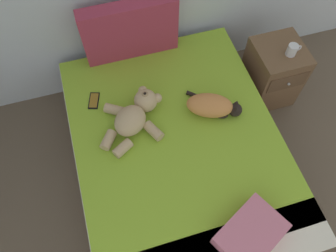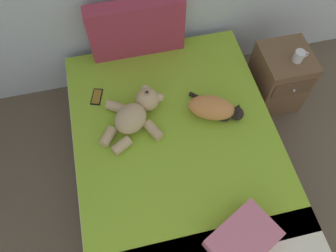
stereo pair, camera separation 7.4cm
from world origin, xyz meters
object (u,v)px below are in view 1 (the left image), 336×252
patterned_cushion (130,30)px  nightstand (272,73)px  cell_phone (94,101)px  mug (292,50)px  cat (212,106)px  teddy_bear (135,115)px  throw_pillow (251,234)px  bed (177,153)px

patterned_cushion → nightstand: patterned_cushion is taller
cell_phone → mug: (1.59, -0.07, 0.14)m
cat → nightstand: cat is taller
patterned_cushion → teddy_bear: patterned_cushion is taller
cat → cell_phone: cat is taller
teddy_bear → cell_phone: (-0.26, 0.26, -0.07)m
teddy_bear → cell_phone: size_ratio=3.20×
cat → nightstand: (0.72, 0.33, -0.27)m
cat → mug: size_ratio=3.48×
patterned_cushion → throw_pillow: size_ratio=1.87×
nightstand → cat: bearing=-155.3°
patterned_cushion → cat: (0.42, -0.74, -0.17)m
cat → throw_pillow: bearing=-95.9°
teddy_bear → nightstand: teddy_bear is taller
bed → nightstand: (1.03, 0.48, 0.05)m
mug → teddy_bear: bearing=-171.7°
teddy_bear → cat: bearing=-7.9°
mug → cat: bearing=-160.3°
throw_pillow → nightstand: bearing=56.9°
bed → nightstand: size_ratio=3.35×
bed → patterned_cushion: size_ratio=2.62×
throw_pillow → nightstand: 1.51m
patterned_cushion → mug: size_ratio=6.22×
bed → mug: 1.22m
cat → bed: bearing=-154.0°
patterned_cushion → cell_phone: size_ratio=4.58×
throw_pillow → nightstand: (0.81, 1.25, -0.25)m
mug → bed: bearing=-158.4°
patterned_cushion → cell_phone: 0.61m
patterned_cushion → bed: bearing=-82.8°
teddy_bear → mug: bearing=8.3°
nightstand → mug: bearing=-55.2°
throw_pillow → bed: bearing=105.9°
mug → cell_phone: bearing=177.5°
patterned_cushion → teddy_bear: (-0.14, -0.66, -0.16)m
cell_phone → mug: size_ratio=1.36×
cat → teddy_bear: teddy_bear is taller
bed → teddy_bear: (-0.25, 0.23, 0.33)m
teddy_bear → nightstand: size_ratio=0.89×
throw_pillow → mug: (0.85, 1.19, 0.09)m
patterned_cushion → cat: size_ratio=1.78×
throw_pillow → cat: bearing=84.1°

